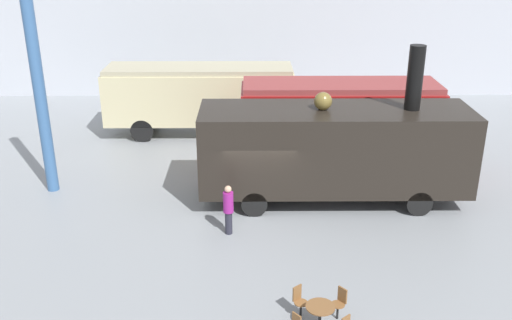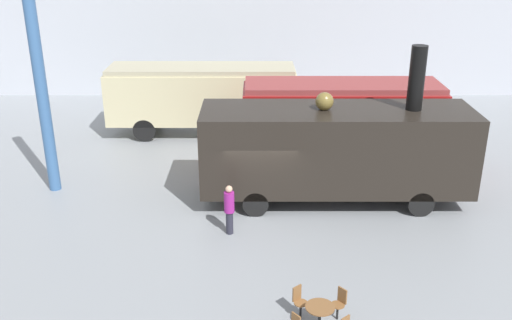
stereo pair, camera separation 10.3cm
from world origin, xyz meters
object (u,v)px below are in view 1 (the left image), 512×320
(passenger_coach_vintage, at_px, (200,94))
(streamlined_locomotive, at_px, (357,118))
(steam_locomotive, at_px, (335,147))
(visitor_person, at_px, (228,208))
(cafe_table_near, at_px, (320,312))

(passenger_coach_vintage, height_order, streamlined_locomotive, streamlined_locomotive)
(steam_locomotive, xyz_separation_m, visitor_person, (-3.78, -2.57, -1.13))
(steam_locomotive, relative_size, visitor_person, 5.59)
(passenger_coach_vintage, distance_m, streamlined_locomotive, 8.10)
(streamlined_locomotive, height_order, visitor_person, streamlined_locomotive)
(steam_locomotive, relative_size, cafe_table_near, 13.02)
(streamlined_locomotive, bearing_deg, steam_locomotive, -112.55)
(passenger_coach_vintage, bearing_deg, cafe_table_near, -74.43)
(streamlined_locomotive, distance_m, visitor_person, 7.89)
(steam_locomotive, bearing_deg, visitor_person, -145.84)
(passenger_coach_vintage, bearing_deg, streamlined_locomotive, -31.80)
(steam_locomotive, bearing_deg, streamlined_locomotive, 67.45)
(passenger_coach_vintage, xyz_separation_m, cafe_table_near, (4.20, -15.08, -1.49))
(streamlined_locomotive, xyz_separation_m, steam_locomotive, (-1.37, -3.29, -0.06))
(cafe_table_near, bearing_deg, passenger_coach_vintage, 105.57)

